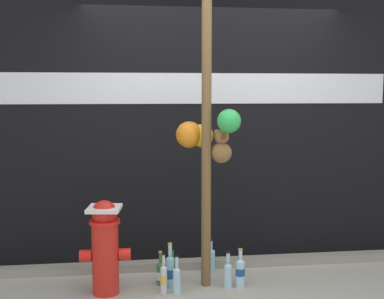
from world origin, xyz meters
TOP-DOWN VIEW (x-y plane):
  - building_wall at (-0.00, 1.32)m, footprint 10.00×0.21m
  - curb_strip at (0.00, 0.92)m, footprint 8.00×0.12m
  - memorial_post at (-0.15, 0.53)m, footprint 0.64×0.46m
  - fire_hydrant at (-1.03, 0.44)m, footprint 0.42×0.30m
  - bottle_0 at (-0.48, 0.48)m, footprint 0.07×0.07m
  - bottle_1 at (-0.08, 0.78)m, footprint 0.08×0.08m
  - bottle_2 at (-0.44, 0.36)m, footprint 0.06×0.06m
  - bottle_3 at (-0.45, 0.62)m, footprint 0.08×0.08m
  - bottle_4 at (-0.55, 0.37)m, footprint 0.06×0.06m
  - bottle_5 at (-0.56, 0.56)m, footprint 0.07×0.07m
  - bottle_6 at (0.02, 0.43)m, footprint 0.07×0.07m
  - bottle_7 at (0.12, 0.42)m, footprint 0.08×0.08m
  - litter_0 at (1.62, 0.89)m, footprint 0.14×0.12m

SIDE VIEW (x-z plane):
  - litter_0 at x=1.62m, z-range 0.00..0.01m
  - curb_strip at x=0.00m, z-range 0.00..0.08m
  - bottle_5 at x=-0.56m, z-range -0.04..0.26m
  - bottle_3 at x=-0.45m, z-range -0.03..0.27m
  - bottle_6 at x=0.02m, z-range -0.03..0.29m
  - bottle_2 at x=-0.44m, z-range -0.04..0.30m
  - bottle_1 at x=-0.08m, z-range -0.03..0.29m
  - bottle_4 at x=-0.55m, z-range -0.04..0.31m
  - bottle_7 at x=0.12m, z-range -0.03..0.31m
  - bottle_0 at x=-0.48m, z-range -0.04..0.36m
  - fire_hydrant at x=-1.03m, z-range 0.02..0.82m
  - memorial_post at x=-0.15m, z-range 0.15..3.09m
  - building_wall at x=0.00m, z-range 0.00..3.74m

